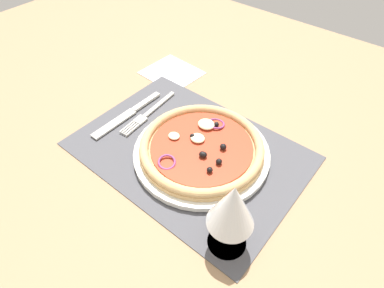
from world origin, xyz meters
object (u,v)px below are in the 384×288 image
(plate, at_px, (201,152))
(wine_glass, at_px, (232,207))
(fork, at_px, (147,114))
(knife, at_px, (127,114))
(napkin, at_px, (172,73))
(pizza, at_px, (202,146))

(plate, relative_size, wine_glass, 1.84)
(fork, bearing_deg, knife, -54.61)
(knife, relative_size, napkin, 1.43)
(pizza, xyz_separation_m, napkin, (0.25, -0.19, -0.02))
(fork, bearing_deg, plate, 79.83)
(wine_glass, bearing_deg, fork, -23.43)
(plate, xyz_separation_m, knife, (0.21, 0.01, -0.00))
(plate, bearing_deg, wine_glass, 140.44)
(knife, bearing_deg, wine_glass, 72.80)
(plate, height_order, fork, plate)
(plate, bearing_deg, napkin, -36.81)
(fork, distance_m, wine_glass, 0.37)
(plate, height_order, pizza, pizza)
(pizza, distance_m, wine_glass, 0.21)
(napkin, bearing_deg, wine_glass, 142.13)
(wine_glass, bearing_deg, plate, -39.56)
(fork, bearing_deg, napkin, -160.93)
(knife, bearing_deg, fork, 130.33)
(plate, height_order, knife, plate)
(plate, distance_m, wine_glass, 0.22)
(pizza, bearing_deg, wine_glass, 140.42)
(wine_glass, bearing_deg, knife, -17.29)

